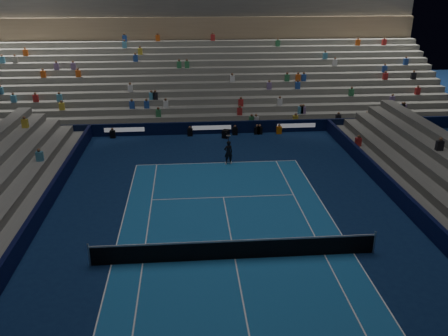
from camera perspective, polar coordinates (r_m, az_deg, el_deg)
name	(u,v)px	position (r m, az deg, el deg)	size (l,w,h in m)	color
ground	(235,259)	(21.23, 1.36, -11.14)	(90.00, 90.00, 0.00)	#0B1E45
court_surface	(235,259)	(21.23, 1.36, -11.13)	(10.97, 23.77, 0.01)	#1C5C9C
sponsor_barrier_far	(211,128)	(37.88, -1.56, 4.99)	(44.00, 0.25, 1.00)	black
sponsor_barrier_east	(444,240)	(23.90, 25.42, -8.03)	(0.25, 37.00, 1.00)	black
sponsor_barrier_west	(11,259)	(22.26, -24.75, -10.19)	(0.25, 37.00, 1.00)	black
grandstand_main	(206,71)	(46.34, -2.28, 11.81)	(44.00, 15.20, 11.20)	slate
tennis_net	(235,249)	(20.96, 1.37, -9.99)	(12.90, 0.10, 1.10)	#B2B2B7
tennis_player	(228,152)	(31.39, 0.54, 1.94)	(0.60, 0.39, 1.64)	black
broadcast_camera	(226,134)	(36.88, 0.21, 4.24)	(0.67, 1.02, 0.63)	black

